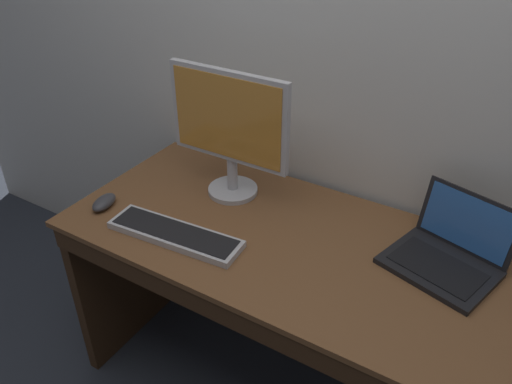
# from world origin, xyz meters

# --- Properties ---
(back_wall) EXTENTS (4.51, 0.04, 2.91)m
(back_wall) POSITION_xyz_m (0.00, 0.39, 1.45)
(back_wall) COLOR silver
(back_wall) RESTS_ON ground
(desk) EXTENTS (1.52, 0.70, 0.78)m
(desk) POSITION_xyz_m (0.00, -0.01, 0.52)
(desk) COLOR brown
(desk) RESTS_ON ground
(laptop_black) EXTENTS (0.37, 0.35, 0.21)m
(laptop_black) POSITION_xyz_m (0.47, 0.14, 0.82)
(laptop_black) COLOR black
(laptop_black) RESTS_ON desk
(external_monitor) EXTENTS (0.46, 0.18, 0.47)m
(external_monitor) POSITION_xyz_m (-0.31, 0.13, 1.04)
(external_monitor) COLOR #B7B7BC
(external_monitor) RESTS_ON desk
(wired_keyboard) EXTENTS (0.47, 0.16, 0.03)m
(wired_keyboard) POSITION_xyz_m (-0.32, -0.19, 0.79)
(wired_keyboard) COLOR #BCBCC1
(wired_keyboard) RESTS_ON desk
(computer_mouse) EXTENTS (0.08, 0.12, 0.04)m
(computer_mouse) POSITION_xyz_m (-0.65, -0.18, 0.80)
(computer_mouse) COLOR #38383D
(computer_mouse) RESTS_ON desk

